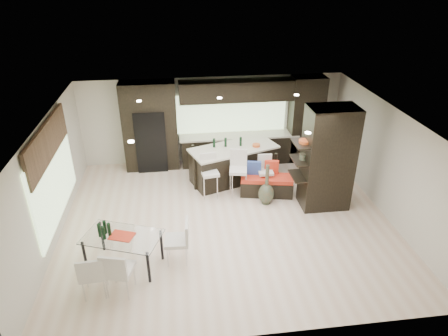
{
  "coord_description": "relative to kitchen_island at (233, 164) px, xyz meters",
  "views": [
    {
      "loc": [
        -1.12,
        -8.17,
        5.76
      ],
      "look_at": [
        0.0,
        0.6,
        1.15
      ],
      "focal_mm": 32.0,
      "sensor_mm": 36.0,
      "label": 1
    }
  ],
  "objects": [
    {
      "name": "back_wall",
      "position": [
        -0.46,
        1.46,
        0.83
      ],
      "size": [
        8.0,
        0.02,
        2.7
      ],
      "primitive_type": "cube",
      "color": "beige",
      "rests_on": "ground"
    },
    {
      "name": "ceiling",
      "position": [
        -0.46,
        -2.04,
        2.18
      ],
      "size": [
        8.0,
        7.0,
        0.02
      ],
      "primitive_type": "cube",
      "color": "white",
      "rests_on": "ground"
    },
    {
      "name": "window_back",
      "position": [
        0.14,
        1.42,
        1.03
      ],
      "size": [
        3.4,
        0.04,
        1.2
      ],
      "primitive_type": "cube",
      "color": "#B2D199",
      "rests_on": "back_wall"
    },
    {
      "name": "refrigerator",
      "position": [
        -2.36,
        1.08,
        0.43
      ],
      "size": [
        0.9,
        0.68,
        1.9
      ],
      "primitive_type": "cube",
      "color": "black",
      "rests_on": "ground"
    },
    {
      "name": "partition_column",
      "position": [
        2.14,
        -1.64,
        0.83
      ],
      "size": [
        1.2,
        0.8,
        2.7
      ],
      "primitive_type": "cube",
      "color": "black",
      "rests_on": "ground"
    },
    {
      "name": "chair_end",
      "position": [
        -1.71,
        -3.41,
        -0.06
      ],
      "size": [
        0.52,
        0.52,
        0.91
      ],
      "primitive_type": "cube",
      "rotation": [
        0.0,
        0.0,
        1.51
      ],
      "color": "silver",
      "rests_on": "ground"
    },
    {
      "name": "dining_table",
      "position": [
        -2.82,
        -3.41,
        -0.14
      ],
      "size": [
        1.76,
        1.36,
        0.75
      ],
      "primitive_type": "cube",
      "rotation": [
        0.0,
        0.0,
        -0.36
      ],
      "color": "white",
      "rests_on": "ground"
    },
    {
      "name": "stool_left",
      "position": [
        -0.76,
        -0.85,
        -0.02
      ],
      "size": [
        0.5,
        0.5,
        0.99
      ],
      "primitive_type": "cube",
      "rotation": [
        0.0,
        0.0,
        0.15
      ],
      "color": "silver",
      "rests_on": "ground"
    },
    {
      "name": "left_wall",
      "position": [
        -4.46,
        -2.04,
        0.83
      ],
      "size": [
        0.02,
        7.0,
        2.7
      ],
      "primitive_type": "cube",
      "color": "beige",
      "rests_on": "ground"
    },
    {
      "name": "ground",
      "position": [
        -0.46,
        -2.04,
        -0.52
      ],
      "size": [
        8.0,
        8.0,
        0.0
      ],
      "primitive_type": "plane",
      "color": "beige",
      "rests_on": "ground"
    },
    {
      "name": "stool_right",
      "position": [
        0.76,
        -0.83,
        -0.08
      ],
      "size": [
        0.39,
        0.39,
        0.88
      ],
      "primitive_type": "cube",
      "rotation": [
        0.0,
        0.0,
        -0.01
      ],
      "color": "silver",
      "rests_on": "ground"
    },
    {
      "name": "stone_accent",
      "position": [
        -4.39,
        -1.84,
        1.73
      ],
      "size": [
        0.08,
        3.0,
        0.8
      ],
      "primitive_type": "cube",
      "color": "brown",
      "rests_on": "left_wall"
    },
    {
      "name": "window_left",
      "position": [
        -4.42,
        -1.84,
        0.83
      ],
      "size": [
        0.04,
        3.2,
        1.9
      ],
      "primitive_type": "cube",
      "color": "#B2D199",
      "rests_on": "left_wall"
    },
    {
      "name": "back_cabinetry",
      "position": [
        0.04,
        1.13,
        0.83
      ],
      "size": [
        6.8,
        0.68,
        2.7
      ],
      "primitive_type": "cube",
      "color": "black",
      "rests_on": "ground"
    },
    {
      "name": "chair_far",
      "position": [
        -3.3,
        -4.17,
        -0.07
      ],
      "size": [
        0.51,
        0.51,
        0.89
      ],
      "primitive_type": "cube",
      "rotation": [
        0.0,
        0.0,
        0.05
      ],
      "color": "silver",
      "rests_on": "ground"
    },
    {
      "name": "kitchen_island",
      "position": [
        0.0,
        0.0,
        0.0
      ],
      "size": [
        2.7,
        1.83,
        1.04
      ],
      "primitive_type": "cube",
      "rotation": [
        0.0,
        0.0,
        0.34
      ],
      "color": "black",
      "rests_on": "ground"
    },
    {
      "name": "ceiling_spots",
      "position": [
        -0.46,
        -1.79,
        2.16
      ],
      "size": [
        4.0,
        3.0,
        0.02
      ],
      "primitive_type": "cube",
      "color": "white",
      "rests_on": "ceiling"
    },
    {
      "name": "floor_vase",
      "position": [
        0.67,
        -1.39,
        0.05
      ],
      "size": [
        0.49,
        0.49,
        1.13
      ],
      "primitive_type": null,
      "rotation": [
        0.0,
        0.0,
        -0.19
      ],
      "color": "#404532",
      "rests_on": "ground"
    },
    {
      "name": "chair_near",
      "position": [
        -2.82,
        -4.18,
        -0.04
      ],
      "size": [
        0.63,
        0.63,
        0.95
      ],
      "primitive_type": "cube",
      "rotation": [
        0.0,
        0.0,
        -0.25
      ],
      "color": "silver",
      "rests_on": "ground"
    },
    {
      "name": "stool_mid",
      "position": [
        0.0,
        -0.86,
        0.0
      ],
      "size": [
        0.54,
        0.54,
        1.04
      ],
      "primitive_type": "cube",
      "rotation": [
        0.0,
        0.0,
        -0.19
      ],
      "color": "silver",
      "rests_on": "ground"
    },
    {
      "name": "bench",
      "position": [
        0.78,
        -0.94,
        -0.25
      ],
      "size": [
        1.5,
        0.82,
        0.55
      ],
      "primitive_type": "cube",
      "rotation": [
        0.0,
        0.0,
        -0.2
      ],
      "color": "black",
      "rests_on": "ground"
    },
    {
      "name": "right_wall",
      "position": [
        3.54,
        -2.04,
        0.83
      ],
      "size": [
        0.02,
        7.0,
        2.7
      ],
      "primitive_type": "cube",
      "color": "beige",
      "rests_on": "ground"
    }
  ]
}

